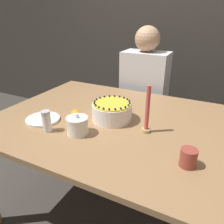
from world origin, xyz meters
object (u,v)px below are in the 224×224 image
at_px(sugar_shaker, 47,121).
at_px(candle, 147,114).
at_px(cake, 112,111).
at_px(person_man_blue_shirt, 143,104).
at_px(sugar_bowl, 78,126).

bearing_deg(sugar_shaker, candle, 25.80).
distance_m(cake, person_man_blue_shirt, 0.81).
bearing_deg(candle, sugar_bowl, -150.28).
distance_m(sugar_bowl, sugar_shaker, 0.17).
bearing_deg(sugar_bowl, candle, 29.72).
relative_size(sugar_bowl, candle, 0.45).
relative_size(sugar_shaker, candle, 0.46).
bearing_deg(person_man_blue_shirt, sugar_bowl, 88.11).
relative_size(sugar_bowl, sugar_shaker, 1.00).
relative_size(cake, sugar_bowl, 1.98).
xyz_separation_m(sugar_shaker, candle, (0.49, 0.24, 0.05)).
xyz_separation_m(cake, sugar_shaker, (-0.25, -0.28, 0.01)).
xyz_separation_m(sugar_bowl, candle, (0.32, 0.18, 0.06)).
xyz_separation_m(cake, sugar_bowl, (-0.09, -0.23, -0.01)).
bearing_deg(sugar_bowl, sugar_shaker, -162.60).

